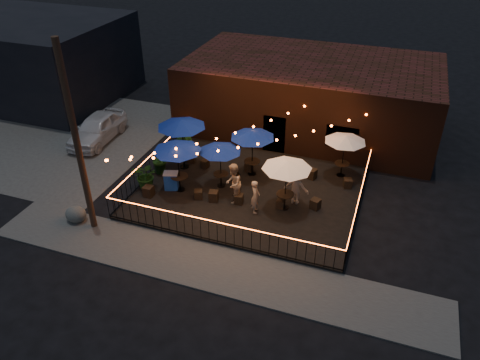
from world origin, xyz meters
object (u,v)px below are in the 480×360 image
at_px(utility_pole, 77,143).
at_px(cooler, 171,181).
at_px(cafe_table_0, 177,148).
at_px(cafe_table_3, 253,135).
at_px(cafe_table_4, 287,166).
at_px(boulder, 76,214).
at_px(cafe_table_5, 345,139).
at_px(cafe_table_2, 220,149).
at_px(cafe_table_1, 181,124).

xyz_separation_m(utility_pole, cooler, (1.91, 3.52, -3.40)).
height_order(cafe_table_0, cafe_table_3, cafe_table_0).
distance_m(cafe_table_4, boulder, 9.24).
xyz_separation_m(cafe_table_0, cafe_table_3, (2.72, 2.48, -0.07)).
bearing_deg(cafe_table_5, cafe_table_4, -117.99).
bearing_deg(cafe_table_0, utility_pole, -122.94).
height_order(utility_pole, cafe_table_2, utility_pole).
bearing_deg(cafe_table_4, cafe_table_5, 62.01).
bearing_deg(cooler, cafe_table_0, -10.86).
bearing_deg(cafe_table_2, boulder, -137.64).
relative_size(cafe_table_0, cooler, 3.03).
xyz_separation_m(cafe_table_2, cafe_table_4, (3.30, -0.72, 0.18)).
height_order(cafe_table_0, boulder, cafe_table_0).
bearing_deg(cafe_table_4, cafe_table_0, -177.14).
bearing_deg(cafe_table_0, cafe_table_4, 2.86).
bearing_deg(cooler, cafe_table_3, 20.53).
relative_size(utility_pole, cafe_table_0, 3.01).
distance_m(cafe_table_1, cafe_table_2, 2.63).
xyz_separation_m(cafe_table_2, cafe_table_3, (1.04, 1.51, 0.18)).
bearing_deg(cafe_table_5, cafe_table_2, -151.17).
bearing_deg(cafe_table_4, cafe_table_3, 135.38).
xyz_separation_m(cafe_table_1, cafe_table_4, (5.70, -1.71, -0.24)).
height_order(cafe_table_1, boulder, cafe_table_1).
xyz_separation_m(cafe_table_0, cafe_table_5, (6.88, 3.83, -0.23)).
xyz_separation_m(cafe_table_1, cafe_table_2, (2.40, -1.00, -0.42)).
xyz_separation_m(cafe_table_0, cafe_table_4, (4.98, 0.25, -0.07)).
bearing_deg(cafe_table_5, cafe_table_1, -166.20).
bearing_deg(cafe_table_3, cafe_table_0, -137.71).
xyz_separation_m(cafe_table_3, cooler, (-3.13, -2.53, -1.72)).
bearing_deg(utility_pole, cafe_table_1, 73.87).
distance_m(cafe_table_1, boulder, 6.41).
relative_size(cafe_table_2, cafe_table_4, 0.77).
relative_size(cafe_table_0, cafe_table_5, 1.12).
distance_m(utility_pole, cafe_table_2, 6.33).
relative_size(utility_pole, cafe_table_5, 3.36).
bearing_deg(utility_pole, cooler, 61.55).
bearing_deg(cafe_table_1, cafe_table_4, -16.72).
bearing_deg(cafe_table_2, utility_pole, -131.39).
height_order(utility_pole, cafe_table_0, utility_pole).
bearing_deg(cafe_table_0, boulder, -132.56).
relative_size(cafe_table_0, cafe_table_1, 1.01).
relative_size(cafe_table_5, boulder, 2.62).
bearing_deg(cafe_table_1, cafe_table_2, -22.54).
height_order(utility_pole, boulder, utility_pole).
distance_m(cafe_table_1, cafe_table_3, 3.49).
xyz_separation_m(cafe_table_1, boulder, (-2.51, -5.47, -2.20)).
height_order(cafe_table_1, cafe_table_5, cafe_table_1).
height_order(cafe_table_0, cooler, cafe_table_0).
bearing_deg(cafe_table_0, cafe_table_3, 42.29).
bearing_deg(boulder, cooler, 50.84).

